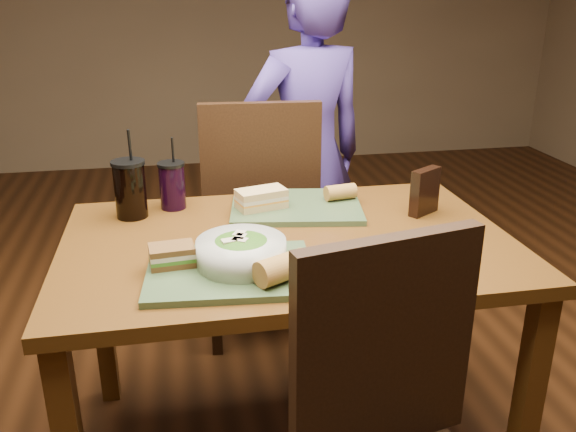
% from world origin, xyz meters
% --- Properties ---
extents(dining_table, '(1.30, 0.85, 0.75)m').
position_xyz_m(dining_table, '(0.00, 0.00, 0.66)').
color(dining_table, '#563211').
rests_on(dining_table, ground).
extents(chair_far, '(0.48, 0.48, 1.04)m').
position_xyz_m(chair_far, '(0.01, 0.69, 0.58)').
color(chair_far, black).
rests_on(chair_far, ground).
extents(diner, '(0.63, 0.49, 1.52)m').
position_xyz_m(diner, '(0.23, 0.81, 0.76)').
color(diner, '#422D7E').
rests_on(diner, ground).
extents(tray_near, '(0.45, 0.35, 0.02)m').
position_xyz_m(tray_near, '(-0.19, -0.20, 0.76)').
color(tray_near, '#394D2D').
rests_on(tray_near, dining_table).
extents(tray_far, '(0.47, 0.38, 0.02)m').
position_xyz_m(tray_far, '(0.07, 0.24, 0.76)').
color(tray_far, '#394D2D').
rests_on(tray_far, dining_table).
extents(salad_bowl, '(0.23, 0.23, 0.08)m').
position_xyz_m(salad_bowl, '(-0.16, -0.19, 0.81)').
color(salad_bowl, silver).
rests_on(salad_bowl, tray_near).
extents(soup_bowl, '(0.21, 0.21, 0.06)m').
position_xyz_m(soup_bowl, '(0.36, -0.21, 0.78)').
color(soup_bowl, white).
rests_on(soup_bowl, dining_table).
extents(sandwich_near, '(0.12, 0.09, 0.05)m').
position_xyz_m(sandwich_near, '(-0.33, -0.16, 0.79)').
color(sandwich_near, '#593819').
rests_on(sandwich_near, tray_near).
extents(sandwich_far, '(0.17, 0.12, 0.06)m').
position_xyz_m(sandwich_far, '(-0.04, 0.22, 0.80)').
color(sandwich_far, tan).
rests_on(sandwich_far, tray_far).
extents(baguette_near, '(0.15, 0.12, 0.07)m').
position_xyz_m(baguette_near, '(-0.07, -0.30, 0.80)').
color(baguette_near, '#AD7533').
rests_on(baguette_near, tray_near).
extents(baguette_far, '(0.11, 0.07, 0.05)m').
position_xyz_m(baguette_far, '(0.23, 0.25, 0.79)').
color(baguette_far, '#AD7533').
rests_on(baguette_far, tray_far).
extents(cup_cola, '(0.10, 0.10, 0.28)m').
position_xyz_m(cup_cola, '(-0.45, 0.27, 0.84)').
color(cup_cola, black).
rests_on(cup_cola, dining_table).
extents(cup_berry, '(0.09, 0.09, 0.24)m').
position_xyz_m(cup_berry, '(-0.32, 0.33, 0.83)').
color(cup_berry, black).
rests_on(cup_berry, dining_table).
extents(chip_bag, '(0.12, 0.09, 0.15)m').
position_xyz_m(chip_bag, '(0.47, 0.12, 0.82)').
color(chip_bag, black).
rests_on(chip_bag, dining_table).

